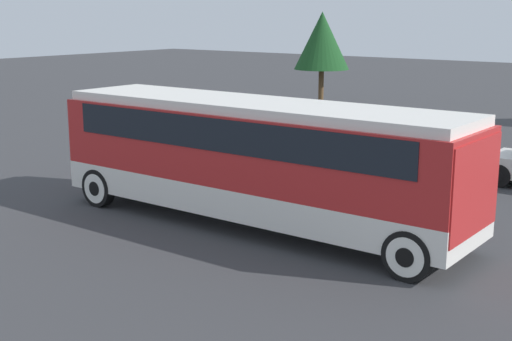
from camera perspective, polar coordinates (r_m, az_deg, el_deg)
name	(u,v)px	position (r m, az deg, el deg)	size (l,w,h in m)	color
ground_plane	(256,225)	(17.15, 0.00, -4.38)	(120.00, 120.00, 0.00)	#38383A
tour_bus	(259,152)	(16.66, 0.26, 1.48)	(10.58, 2.59, 2.98)	silver
parked_car_near	(408,147)	(23.78, 12.07, 1.86)	(4.50, 1.91, 1.40)	#2D5638
tree_left	(322,41)	(38.50, 5.30, 10.29)	(2.93, 2.93, 5.03)	brown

